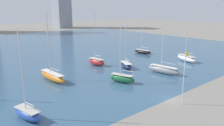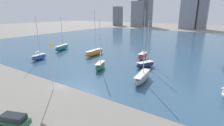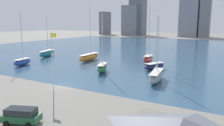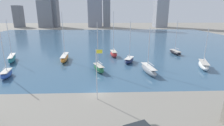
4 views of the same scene
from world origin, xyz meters
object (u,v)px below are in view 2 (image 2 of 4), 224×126
at_px(sailboat_gray, 142,77).
at_px(parked_suv_green, 14,120).
at_px(sailboat_teal, 62,47).
at_px(flag_pole, 51,65).
at_px(sailboat_red, 143,56).
at_px(sailboat_navy, 145,64).
at_px(sailboat_blue, 39,57).
at_px(sailboat_green, 100,66).
at_px(sailboat_orange, 94,52).

xyz_separation_m(sailboat_gray, parked_suv_green, (-7.87, -25.90, -0.14)).
xyz_separation_m(sailboat_teal, parked_suv_green, (36.76, -39.85, -0.17)).
bearing_deg(sailboat_teal, flag_pole, -61.77).
bearing_deg(flag_pole, sailboat_red, 81.99).
height_order(flag_pole, sailboat_navy, sailboat_navy).
xyz_separation_m(sailboat_gray, sailboat_blue, (-38.27, -1.59, -0.10)).
bearing_deg(sailboat_navy, flag_pole, -86.88).
bearing_deg(sailboat_blue, sailboat_green, -4.04).
bearing_deg(sailboat_red, sailboat_teal, -178.76).
distance_m(flag_pole, sailboat_green, 17.10).
relative_size(sailboat_teal, sailboat_green, 1.01).
bearing_deg(sailboat_green, sailboat_red, 51.89).
height_order(flag_pole, sailboat_green, sailboat_green).
xyz_separation_m(sailboat_teal, sailboat_green, (30.59, -12.07, -0.02)).
distance_m(sailboat_orange, sailboat_gray, 30.03).
distance_m(sailboat_green, parked_suv_green, 28.45).
xyz_separation_m(sailboat_orange, sailboat_navy, (22.44, -3.32, -0.18)).
xyz_separation_m(sailboat_orange, parked_suv_green, (18.62, -40.05, -0.18)).
height_order(sailboat_red, sailboat_navy, sailboat_red).
height_order(sailboat_orange, sailboat_navy, sailboat_orange).
height_order(sailboat_red, parked_suv_green, sailboat_red).
relative_size(sailboat_green, parked_suv_green, 2.96).
distance_m(sailboat_gray, parked_suv_green, 27.07).
height_order(flag_pole, sailboat_gray, sailboat_gray).
relative_size(sailboat_blue, parked_suv_green, 3.11).
relative_size(sailboat_teal, parked_suv_green, 3.00).
xyz_separation_m(sailboat_orange, sailboat_gray, (26.48, -14.15, -0.04)).
bearing_deg(flag_pole, sailboat_orange, 113.95).
distance_m(sailboat_orange, sailboat_green, 17.49).
height_order(sailboat_gray, sailboat_navy, sailboat_navy).
distance_m(flag_pole, parked_suv_green, 13.47).
bearing_deg(sailboat_teal, sailboat_blue, -86.76).
bearing_deg(sailboat_red, sailboat_navy, -68.17).
bearing_deg(sailboat_navy, sailboat_green, -114.25).
relative_size(sailboat_teal, sailboat_blue, 0.97).
relative_size(sailboat_gray, sailboat_navy, 0.93).
relative_size(sailboat_green, sailboat_red, 0.83).
bearing_deg(sailboat_teal, sailboat_green, -40.56).
bearing_deg(sailboat_orange, flag_pole, -69.56).
xyz_separation_m(flag_pole, sailboat_teal, (-30.93, 28.59, -4.39)).
distance_m(sailboat_gray, sailboat_green, 14.16).
distance_m(sailboat_red, sailboat_navy, 9.90).
height_order(sailboat_orange, sailboat_green, sailboat_orange).
bearing_deg(parked_suv_green, sailboat_gray, 141.53).
bearing_deg(sailboat_orange, sailboat_green, -48.12).
relative_size(sailboat_green, sailboat_navy, 1.02).
xyz_separation_m(sailboat_green, sailboat_blue, (-24.23, -3.46, -0.11)).
bearing_deg(sailboat_gray, sailboat_green, 164.05).
xyz_separation_m(sailboat_orange, sailboat_green, (12.45, -12.28, -0.03)).
bearing_deg(sailboat_green, flag_pole, -110.63).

